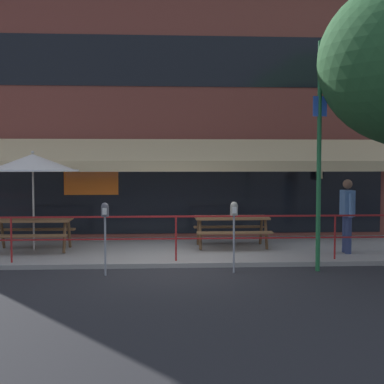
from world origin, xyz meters
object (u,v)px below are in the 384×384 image
at_px(pedestrian_walking, 347,212).
at_px(picnic_table_centre, 232,223).
at_px(picnic_table_left, 33,226).
at_px(patio_umbrella_left, 33,163).
at_px(parking_meter_near, 105,217).
at_px(street_sign_pole, 319,154).
at_px(parking_meter_far, 234,215).

bearing_deg(pedestrian_walking, picnic_table_centre, 159.23).
distance_m(picnic_table_centre, pedestrian_walking, 2.76).
height_order(picnic_table_left, pedestrian_walking, pedestrian_walking).
distance_m(picnic_table_left, patio_umbrella_left, 1.48).
relative_size(parking_meter_near, street_sign_pole, 0.31).
relative_size(parking_meter_near, parking_meter_far, 1.00).
height_order(parking_meter_near, parking_meter_far, same).
height_order(patio_umbrella_left, pedestrian_walking, patio_umbrella_left).
bearing_deg(street_sign_pole, picnic_table_left, 160.23).
bearing_deg(parking_meter_far, picnic_table_left, 152.70).
relative_size(patio_umbrella_left, parking_meter_far, 1.67).
relative_size(picnic_table_left, patio_umbrella_left, 0.76).
bearing_deg(picnic_table_centre, parking_meter_near, -136.71).
bearing_deg(patio_umbrella_left, pedestrian_walking, -6.42).
height_order(picnic_table_left, patio_umbrella_left, patio_umbrella_left).
distance_m(picnic_table_centre, street_sign_pole, 3.31).
relative_size(pedestrian_walking, street_sign_pole, 0.37).
height_order(parking_meter_far, street_sign_pole, street_sign_pole).
height_order(picnic_table_left, parking_meter_near, parking_meter_near).
bearing_deg(parking_meter_far, parking_meter_near, -177.83).
height_order(parking_meter_near, street_sign_pole, street_sign_pole).
height_order(picnic_table_centre, parking_meter_near, parking_meter_near).
bearing_deg(parking_meter_near, parking_meter_far, 2.17).
bearing_deg(patio_umbrella_left, picnic_table_centre, 1.74).
bearing_deg(parking_meter_near, street_sign_pole, 2.40).
relative_size(picnic_table_left, parking_meter_far, 1.27).
bearing_deg(patio_umbrella_left, street_sign_pole, -20.65).
distance_m(pedestrian_walking, street_sign_pole, 2.30).
bearing_deg(patio_umbrella_left, parking_meter_far, -28.38).
distance_m(parking_meter_near, parking_meter_far, 2.53).
distance_m(picnic_table_left, parking_meter_near, 3.13).
bearing_deg(picnic_table_left, parking_meter_far, -27.30).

